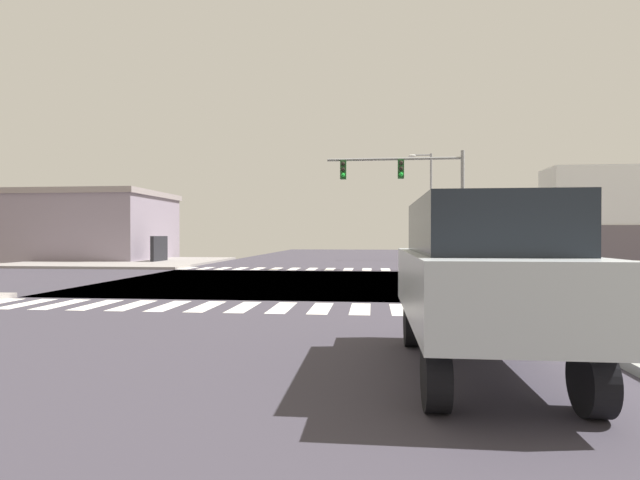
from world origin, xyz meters
name	(u,v)px	position (x,y,z in m)	size (l,w,h in m)	color
ground	(284,282)	(0.00, 0.00, -0.03)	(90.00, 90.00, 0.05)	#38343E
sidewalk_corner_ne	(527,264)	(13.00, 12.00, 0.07)	(12.00, 12.00, 0.14)	gray
sidewalk_corner_nw	(124,262)	(-13.00, 12.00, 0.07)	(12.00, 12.00, 0.14)	gray
crosswalk_near	(225,307)	(-0.25, -7.30, 0.00)	(13.50, 2.00, 0.01)	white
crosswalk_far	(303,269)	(-0.25, 7.30, 0.00)	(13.50, 2.00, 0.01)	white
traffic_signal_mast	(408,182)	(5.46, 7.37, 4.73)	(7.32, 0.55, 6.36)	gray
street_lamp	(428,196)	(7.63, 17.99, 4.75)	(1.78, 0.32, 7.93)	gray
bank_building	(83,226)	(-17.86, 15.29, 2.53)	(13.32, 8.61, 5.05)	gray
box_truck_nearside_1	(616,219)	(14.26, 3.50, 2.56)	(7.20, 2.40, 4.85)	black
suv_farside_1	(481,269)	(5.00, -12.98, 1.39)	(1.96, 4.60, 2.34)	black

